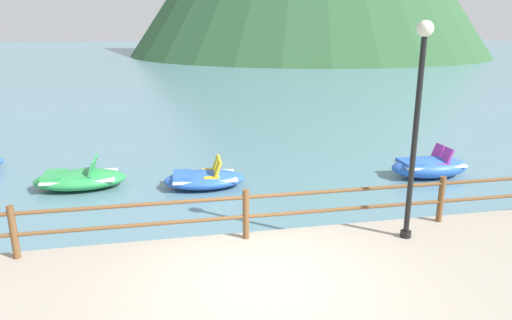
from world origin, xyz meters
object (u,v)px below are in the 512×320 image
Objects in this scene: pedal_boat_3 at (80,179)px; pedal_boat_1 at (429,166)px; lamp_post at (417,112)px; pedal_boat_2 at (204,179)px.

pedal_boat_1 is at bearing -5.72° from pedal_boat_3.
lamp_post is 8.87m from pedal_boat_3.
pedal_boat_1 reaches higher than pedal_boat_2.
pedal_boat_2 is at bearing 125.27° from lamp_post.
pedal_boat_3 is at bearing 141.16° from lamp_post.
pedal_boat_1 is at bearing 54.37° from lamp_post.
lamp_post is at bearing -125.63° from pedal_boat_1.
pedal_boat_1 is at bearing -3.25° from pedal_boat_2.
lamp_post is at bearing -54.73° from pedal_boat_2.
pedal_boat_1 reaches higher than pedal_boat_3.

